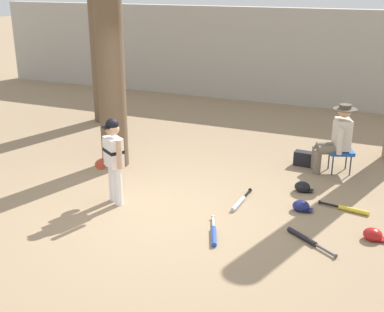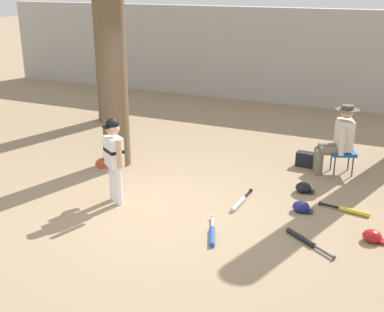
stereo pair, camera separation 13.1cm
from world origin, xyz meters
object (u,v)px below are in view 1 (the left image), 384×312
at_px(folding_stool, 341,152).
at_px(bat_yellow_trainer, 350,209).
at_px(tree_far_left, 100,9).
at_px(batting_helmet_navy, 301,206).
at_px(bat_black_composite, 305,239).
at_px(handbag_beside_stool, 304,159).
at_px(bat_blue_youth, 214,234).
at_px(batting_helmet_red, 373,235).
at_px(batting_helmet_black, 303,187).
at_px(seated_spectator, 336,137).
at_px(young_ballplayer, 113,155).
at_px(bat_aluminum_silver, 240,202).

relative_size(folding_stool, bat_yellow_trainer, 0.70).
relative_size(tree_far_left, batting_helmet_navy, 20.13).
distance_m(tree_far_left, bat_black_composite, 7.19).
distance_m(folding_stool, handbag_beside_stool, 0.67).
height_order(folding_stool, bat_blue_youth, folding_stool).
height_order(handbag_beside_stool, bat_blue_youth, handbag_beside_stool).
xyz_separation_m(handbag_beside_stool, bat_black_composite, (0.59, -2.73, -0.10)).
distance_m(tree_far_left, batting_helmet_red, 7.61).
distance_m(bat_black_composite, batting_helmet_black, 1.61).
height_order(bat_black_composite, batting_helmet_red, batting_helmet_red).
height_order(folding_stool, seated_spectator, seated_spectator).
height_order(handbag_beside_stool, batting_helmet_navy, handbag_beside_stool).
distance_m(bat_yellow_trainer, bat_blue_youth, 2.12).
height_order(bat_black_composite, batting_helmet_navy, batting_helmet_navy).
xyz_separation_m(bat_black_composite, batting_helmet_black, (-0.37, 1.57, 0.04)).
bearing_deg(young_ballplayer, batting_helmet_navy, 17.47).
bearing_deg(batting_helmet_red, handbag_beside_stool, 120.43).
distance_m(folding_stool, batting_helmet_black, 1.19).
relative_size(tree_far_left, bat_black_composite, 8.15).
xyz_separation_m(bat_black_composite, batting_helmet_red, (0.78, 0.38, 0.04)).
bearing_deg(young_ballplayer, tree_far_left, 124.25).
relative_size(seated_spectator, bat_aluminum_silver, 1.50).
xyz_separation_m(tree_far_left, bat_yellow_trainer, (5.91, -2.79, -2.49)).
xyz_separation_m(batting_helmet_red, batting_helmet_black, (-1.15, 1.18, 0.00)).
xyz_separation_m(young_ballplayer, batting_helmet_red, (3.64, 0.35, -0.67)).
xyz_separation_m(tree_far_left, bat_aluminum_silver, (4.37, -3.18, -2.49)).
xyz_separation_m(folding_stool, batting_helmet_red, (0.75, -2.27, -0.29)).
relative_size(young_ballplayer, batting_helmet_navy, 4.49).
relative_size(tree_far_left, batting_helmet_black, 20.01).
xyz_separation_m(young_ballplayer, bat_aluminum_silver, (1.74, 0.68, -0.71)).
height_order(batting_helmet_navy, batting_helmet_black, same).
height_order(handbag_beside_stool, bat_black_composite, handbag_beside_stool).
height_order(young_ballplayer, batting_helmet_navy, young_ballplayer).
bearing_deg(batting_helmet_red, batting_helmet_black, 134.26).
bearing_deg(bat_blue_youth, young_ballplayer, 167.45).
relative_size(folding_stool, tree_far_left, 0.09).
bearing_deg(folding_stool, batting_helmet_red, -71.69).
bearing_deg(batting_helmet_black, handbag_beside_stool, 100.87).
height_order(folding_stool, handbag_beside_stool, folding_stool).
bearing_deg(batting_helmet_red, bat_aluminum_silver, 169.97).
xyz_separation_m(seated_spectator, bat_black_composite, (0.06, -2.62, -0.61)).
bearing_deg(young_ballplayer, batting_helmet_red, 5.44).
xyz_separation_m(handbag_beside_stool, batting_helmet_navy, (0.35, -1.86, -0.06)).
distance_m(seated_spectator, handbag_beside_stool, 0.75).
height_order(seated_spectator, batting_helmet_black, seated_spectator).
bearing_deg(batting_helmet_red, bat_blue_youth, -158.98).
height_order(batting_helmet_red, batting_helmet_black, batting_helmet_black).
bearing_deg(tree_far_left, batting_helmet_navy, -30.09).
bearing_deg(folding_stool, batting_helmet_navy, -98.70).
xyz_separation_m(young_ballplayer, seated_spectator, (2.80, 2.58, -0.10)).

